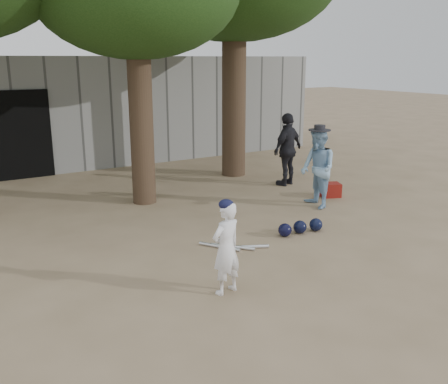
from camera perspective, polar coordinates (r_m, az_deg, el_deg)
ground at (r=6.89m, az=0.11°, el=-10.20°), size 70.00×70.00×0.00m
boy_player at (r=6.35m, az=0.24°, el=-6.45°), size 0.50×0.38×1.22m
spectator_blue at (r=10.17m, az=10.66°, el=2.65°), size 0.76×0.89×1.61m
spectator_dark at (r=11.91m, az=7.28°, el=4.85°), size 1.08×0.70×1.71m
red_bag at (r=11.16m, az=12.04°, el=0.24°), size 0.51×0.46×0.30m
back_building at (r=16.04m, az=-19.94°, el=9.00°), size 16.00×5.24×3.00m
helmet_row at (r=8.73m, az=8.73°, el=-4.00°), size 0.87×0.29×0.23m
bat_pile at (r=8.01m, az=1.03°, el=-6.27°), size 0.91×0.74×0.06m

